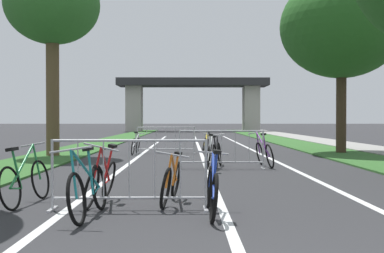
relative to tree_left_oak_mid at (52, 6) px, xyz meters
The scene contains 22 objects.
grass_verge_left 11.94m from the tree_left_oak_mid, 89.75° to the left, with size 2.29×62.62×0.05m, color #2D5B26.
grass_verge_right 16.04m from the tree_left_oak_mid, 44.84° to the left, with size 2.29×62.62×0.05m, color #2D5B26.
sidewalk_path_right 17.62m from the tree_left_oak_mid, 39.42° to the left, with size 2.21×62.62×0.08m, color gray.
lane_stripe_center 8.25m from the tree_left_oak_mid, 30.38° to the left, with size 0.14×36.23×0.01m, color silver.
lane_stripe_right_lane 9.91m from the tree_left_oak_mid, 22.31° to the left, with size 0.14×36.23×0.01m, color silver.
lane_stripe_left_lane 6.96m from the tree_left_oak_mid, 45.73° to the left, with size 0.14×36.23×0.01m, color silver.
overpass_bridge 37.21m from the tree_left_oak_mid, 81.68° to the left, with size 16.67×4.23×5.88m.
tree_left_oak_mid is the anchor object (origin of this frame).
tree_right_pine_near 10.98m from the tree_left_oak_mid, ahead, with size 4.78×4.78×7.03m.
crowd_barrier_nearest 12.06m from the tree_left_oak_mid, 68.73° to the right, with size 2.33×0.45×1.05m.
crowd_barrier_second 8.69m from the tree_left_oak_mid, 36.70° to the right, with size 2.34×0.49×1.05m.
crowd_barrier_third 6.52m from the tree_left_oak_mid, 22.70° to the left, with size 2.34×0.48×1.05m.
bicycle_black_0 8.51m from the tree_left_oak_mid, 34.13° to the right, with size 0.48×1.74×0.94m.
bicycle_blue_1 12.92m from the tree_left_oak_mid, 64.07° to the right, with size 0.46×1.69×0.94m.
bicycle_purple_2 9.41m from the tree_left_oak_mid, 27.89° to the right, with size 0.59×1.75×1.02m.
bicycle_yellow_3 7.61m from the tree_left_oak_mid, 13.24° to the left, with size 0.53×1.64×0.86m.
bicycle_teal_4 12.42m from the tree_left_oak_mid, 72.02° to the right, with size 0.55×1.77×1.01m.
bicycle_silver_5 5.92m from the tree_left_oak_mid, 23.54° to the left, with size 0.43×1.58×0.88m.
bicycle_green_6 11.26m from the tree_left_oak_mid, 76.72° to the right, with size 0.43×1.75×0.97m.
bicycle_red_7 11.55m from the tree_left_oak_mid, 70.31° to the right, with size 0.53×1.67×1.00m.
bicycle_white_8 8.84m from the tree_left_oak_mid, 42.10° to the right, with size 0.50×1.68×0.98m.
bicycle_orange_9 11.88m from the tree_left_oak_mid, 64.63° to the right, with size 0.53×1.65×0.87m.
Camera 1 is at (-0.51, -2.45, 1.34)m, focal length 45.25 mm.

